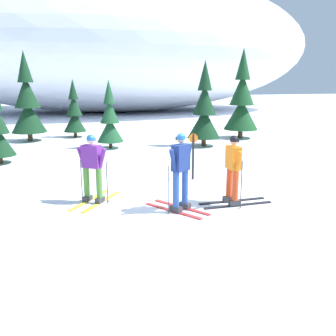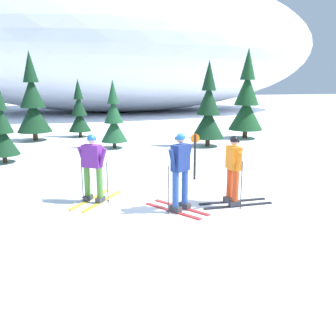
{
  "view_description": "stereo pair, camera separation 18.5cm",
  "coord_description": "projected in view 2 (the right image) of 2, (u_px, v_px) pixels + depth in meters",
  "views": [
    {
      "loc": [
        -1.96,
        -8.51,
        3.02
      ],
      "look_at": [
        0.34,
        -0.19,
        0.95
      ],
      "focal_mm": 39.62,
      "sensor_mm": 36.0,
      "label": 1
    },
    {
      "loc": [
        -1.78,
        -8.56,
        3.02
      ],
      "look_at": [
        0.34,
        -0.19,
        0.95
      ],
      "focal_mm": 39.62,
      "sensor_mm": 36.0,
      "label": 2
    }
  ],
  "objects": [
    {
      "name": "pine_tree_right",
      "position": [
        208.0,
        111.0,
        16.84
      ],
      "size": [
        1.5,
        1.5,
        3.87
      ],
      "color": "#47301E",
      "rests_on": "ground"
    },
    {
      "name": "trail_marker_post",
      "position": [
        195.0,
        154.0,
        11.29
      ],
      "size": [
        0.28,
        0.07,
        1.43
      ],
      "color": "black",
      "rests_on": "ground"
    },
    {
      "name": "snow_ridge_background",
      "position": [
        119.0,
        44.0,
        34.46
      ],
      "size": [
        38.6,
        20.71,
        12.47
      ],
      "primitive_type": "ellipsoid",
      "color": "white",
      "rests_on": "ground"
    },
    {
      "name": "pine_tree_center_right",
      "position": [
        114.0,
        120.0,
        16.42
      ],
      "size": [
        1.17,
        1.17,
        3.02
      ],
      "color": "#47301E",
      "rests_on": "ground"
    },
    {
      "name": "skier_navy_jacket",
      "position": [
        180.0,
        170.0,
        8.52
      ],
      "size": [
        1.29,
        1.61,
        1.84
      ],
      "color": "red",
      "rests_on": "ground"
    },
    {
      "name": "ground_plane",
      "position": [
        153.0,
        204.0,
        9.2
      ],
      "size": [
        120.0,
        120.0,
        0.0
      ],
      "primitive_type": "plane",
      "color": "white"
    },
    {
      "name": "pine_tree_left",
      "position": [
        2.0,
        130.0,
        13.52
      ],
      "size": [
        1.14,
        1.14,
        2.96
      ],
      "color": "#47301E",
      "rests_on": "ground"
    },
    {
      "name": "pine_tree_center",
      "position": [
        79.0,
        113.0,
        19.7
      ],
      "size": [
        1.18,
        1.18,
        3.06
      ],
      "color": "#47301E",
      "rests_on": "ground"
    },
    {
      "name": "pine_tree_center_left",
      "position": [
        33.0,
        104.0,
        18.37
      ],
      "size": [
        1.7,
        1.7,
        4.4
      ],
      "color": "#47301E",
      "rests_on": "ground"
    },
    {
      "name": "skier_purple_jacket",
      "position": [
        93.0,
        167.0,
        9.16
      ],
      "size": [
        1.4,
        1.68,
        1.72
      ],
      "color": "gold",
      "rests_on": "ground"
    },
    {
      "name": "pine_tree_far_right",
      "position": [
        246.0,
        101.0,
        19.07
      ],
      "size": [
        1.77,
        1.77,
        4.58
      ],
      "color": "#47301E",
      "rests_on": "ground"
    },
    {
      "name": "skier_orange_jacket",
      "position": [
        234.0,
        169.0,
        8.97
      ],
      "size": [
        1.8,
        0.8,
        1.72
      ],
      "color": "black",
      "rests_on": "ground"
    }
  ]
}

